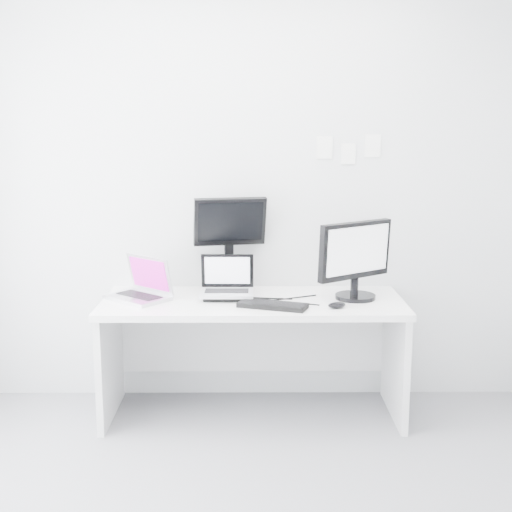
{
  "coord_description": "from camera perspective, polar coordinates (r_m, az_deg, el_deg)",
  "views": [
    {
      "loc": [
        -0.0,
        -2.71,
        1.75
      ],
      "look_at": [
        0.02,
        1.23,
        1.0
      ],
      "focal_mm": 47.96,
      "sensor_mm": 36.0,
      "label": 1
    }
  ],
  "objects": [
    {
      "name": "speaker",
      "position": [
        4.32,
        -2.74,
        -1.77
      ],
      "size": [
        0.1,
        0.1,
        0.17
      ],
      "primitive_type": "cube",
      "rotation": [
        0.0,
        0.0,
        0.17
      ],
      "color": "black",
      "rests_on": "desk"
    },
    {
      "name": "samsung_monitor",
      "position": [
        4.11,
        8.37,
        -0.26
      ],
      "size": [
        0.57,
        0.5,
        0.48
      ],
      "primitive_type": "cube",
      "rotation": [
        0.0,
        0.0,
        0.6
      ],
      "color": "black",
      "rests_on": "desk"
    },
    {
      "name": "macbook",
      "position": [
        4.13,
        -9.93,
        -1.79
      ],
      "size": [
        0.45,
        0.44,
        0.27
      ],
      "primitive_type": "cube",
      "rotation": [
        0.0,
        0.0,
        -0.7
      ],
      "color": "#BCBCC1",
      "rests_on": "desk"
    },
    {
      "name": "wall_note_2",
      "position": [
        4.37,
        9.7,
        9.05
      ],
      "size": [
        0.1,
        0.0,
        0.14
      ],
      "primitive_type": "cube",
      "color": "white",
      "rests_on": "back_wall"
    },
    {
      "name": "rear_monitor",
      "position": [
        4.27,
        -2.22,
        1.12
      ],
      "size": [
        0.47,
        0.25,
        0.61
      ],
      "primitive_type": "cube",
      "rotation": [
        0.0,
        0.0,
        0.21
      ],
      "color": "black",
      "rests_on": "desk"
    },
    {
      "name": "keyboard",
      "position": [
        3.92,
        1.4,
        -4.13
      ],
      "size": [
        0.42,
        0.26,
        0.03
      ],
      "primitive_type": "cube",
      "rotation": [
        0.0,
        0.0,
        -0.33
      ],
      "color": "black",
      "rests_on": "desk"
    },
    {
      "name": "dell_laptop",
      "position": [
        4.09,
        -2.47,
        -1.78
      ],
      "size": [
        0.32,
        0.25,
        0.27
      ],
      "primitive_type": "cube",
      "rotation": [
        0.0,
        0.0,
        -0.01
      ],
      "color": "#BBBDC3",
      "rests_on": "desk"
    },
    {
      "name": "wall_note_0",
      "position": [
        4.33,
        5.74,
        9.0
      ],
      "size": [
        0.1,
        0.0,
        0.14
      ],
      "primitive_type": "cube",
      "color": "white",
      "rests_on": "back_wall"
    },
    {
      "name": "back_wall",
      "position": [
        4.33,
        -0.3,
        5.47
      ],
      "size": [
        3.6,
        0.0,
        3.6
      ],
      "primitive_type": "plane",
      "rotation": [
        1.57,
        0.0,
        0.0
      ],
      "color": "silver",
      "rests_on": "ground"
    },
    {
      "name": "mouse",
      "position": [
        3.93,
        6.76,
        -4.09
      ],
      "size": [
        0.13,
        0.11,
        0.04
      ],
      "primitive_type": "ellipsoid",
      "rotation": [
        0.0,
        0.0,
        0.41
      ],
      "color": "black",
      "rests_on": "desk"
    },
    {
      "name": "wall_note_1",
      "position": [
        4.35,
        7.71,
        8.44
      ],
      "size": [
        0.09,
        0.0,
        0.13
      ],
      "primitive_type": "cube",
      "color": "white",
      "rests_on": "back_wall"
    },
    {
      "name": "desk",
      "position": [
        4.2,
        -0.28,
        -8.49
      ],
      "size": [
        1.8,
        0.7,
        0.73
      ],
      "primitive_type": "cube",
      "color": "white",
      "rests_on": "ground"
    }
  ]
}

